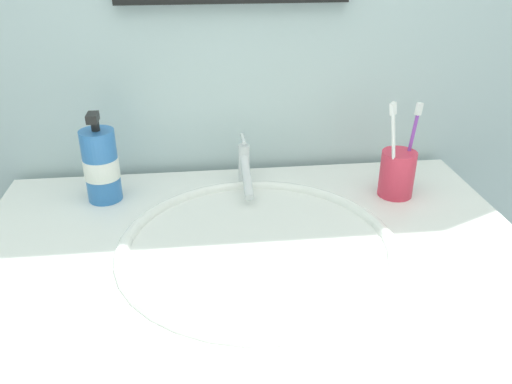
{
  "coord_description": "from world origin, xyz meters",
  "views": [
    {
      "loc": [
        -0.08,
        -0.73,
        1.33
      ],
      "look_at": [
        0.01,
        0.04,
        0.93
      ],
      "focal_mm": 36.05,
      "sensor_mm": 36.0,
      "label": 1
    }
  ],
  "objects": [
    {
      "name": "sink_basin",
      "position": [
        0.01,
        0.01,
        0.81
      ],
      "size": [
        0.49,
        0.49,
        0.1
      ],
      "color": "white",
      "rests_on": "vanity_counter"
    },
    {
      "name": "tiled_wall_back",
      "position": [
        0.0,
        0.38,
        1.2
      ],
      "size": [
        2.18,
        0.04,
        2.4
      ],
      "primitive_type": "cube",
      "color": "silver",
      "rests_on": "ground"
    },
    {
      "name": "toothbrush_cup",
      "position": [
        0.31,
        0.18,
        0.89
      ],
      "size": [
        0.07,
        0.07,
        0.09
      ],
      "primitive_type": "cylinder",
      "color": "#D8334C",
      "rests_on": "vanity_counter"
    },
    {
      "name": "toothbrush_purple",
      "position": [
        0.34,
        0.18,
        0.95
      ],
      "size": [
        0.03,
        0.02,
        0.19
      ],
      "color": "purple",
      "rests_on": "toothbrush_cup"
    },
    {
      "name": "soap_dispenser",
      "position": [
        -0.28,
        0.22,
        0.92
      ],
      "size": [
        0.07,
        0.07,
        0.19
      ],
      "color": "#3372BF",
      "rests_on": "vanity_counter"
    },
    {
      "name": "faucet",
      "position": [
        0.01,
        0.24,
        0.89
      ],
      "size": [
        0.02,
        0.16,
        0.1
      ],
      "color": "silver",
      "rests_on": "sink_basin"
    },
    {
      "name": "toothbrush_white",
      "position": [
        0.29,
        0.15,
        0.96
      ],
      "size": [
        0.05,
        0.04,
        0.21
      ],
      "color": "white",
      "rests_on": "toothbrush_cup"
    }
  ]
}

